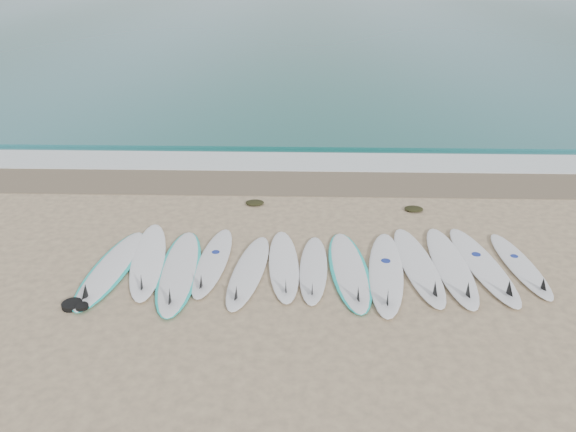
{
  "coord_description": "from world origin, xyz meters",
  "views": [
    {
      "loc": [
        -0.25,
        -8.58,
        5.09
      ],
      "look_at": [
        -0.52,
        1.32,
        0.4
      ],
      "focal_mm": 35.0,
      "sensor_mm": 36.0,
      "label": 1
    }
  ],
  "objects_px": {
    "surfboard_0": "(111,268)",
    "surfboard_6": "(313,269)",
    "surfboard_12": "(521,266)",
    "leash_coil": "(74,305)"
  },
  "relations": [
    {
      "from": "surfboard_0",
      "to": "surfboard_12",
      "type": "height_order",
      "value": "surfboard_0"
    },
    {
      "from": "surfboard_0",
      "to": "surfboard_12",
      "type": "relative_size",
      "value": 1.18
    },
    {
      "from": "surfboard_0",
      "to": "leash_coil",
      "type": "bearing_deg",
      "value": -95.89
    },
    {
      "from": "surfboard_12",
      "to": "leash_coil",
      "type": "distance_m",
      "value": 7.59
    },
    {
      "from": "leash_coil",
      "to": "surfboard_12",
      "type": "bearing_deg",
      "value": 10.85
    },
    {
      "from": "surfboard_12",
      "to": "leash_coil",
      "type": "relative_size",
      "value": 5.21
    },
    {
      "from": "surfboard_0",
      "to": "surfboard_6",
      "type": "bearing_deg",
      "value": 6.1
    },
    {
      "from": "surfboard_12",
      "to": "leash_coil",
      "type": "height_order",
      "value": "surfboard_12"
    },
    {
      "from": "surfboard_6",
      "to": "leash_coil",
      "type": "distance_m",
      "value": 3.96
    },
    {
      "from": "surfboard_0",
      "to": "surfboard_6",
      "type": "xyz_separation_m",
      "value": [
        3.56,
        0.07,
        -0.0
      ]
    }
  ]
}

